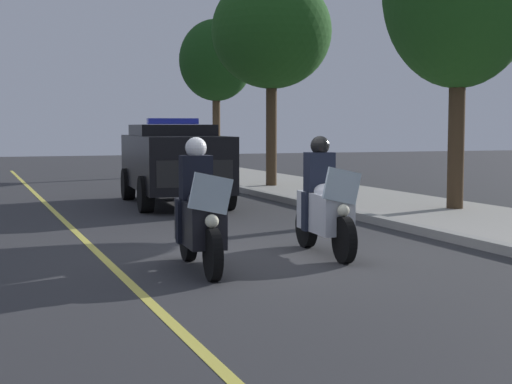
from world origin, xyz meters
TOP-DOWN VIEW (x-y plane):
  - ground_plane at (0.00, 0.00)m, footprint 80.00×80.00m
  - curb_strip at (0.00, 3.37)m, footprint 48.00×0.24m
  - lane_stripe_center at (0.00, -2.19)m, footprint 48.00×0.12m
  - police_motorcycle_lead_left at (0.55, -1.16)m, footprint 2.14×0.62m
  - police_motorcycle_lead_right at (0.02, 0.87)m, footprint 2.14×0.62m
  - police_suv at (-7.81, 0.66)m, footprint 5.03×2.36m
  - tree_far_back at (-11.46, 4.59)m, footprint 3.55×3.55m
  - tree_behind_suv at (-18.79, 5.20)m, footprint 2.86×2.86m

SIDE VIEW (x-z plane):
  - ground_plane at x=0.00m, z-range 0.00..0.00m
  - lane_stripe_center at x=0.00m, z-range 0.00..0.01m
  - curb_strip at x=0.00m, z-range 0.00..0.15m
  - police_motorcycle_lead_left at x=0.55m, z-range -0.16..1.56m
  - police_motorcycle_lead_right at x=0.02m, z-range -0.16..1.56m
  - police_suv at x=-7.81m, z-range 0.04..2.09m
  - tree_behind_suv at x=-18.79m, z-range 1.44..7.32m
  - tree_far_back at x=-11.46m, z-range 1.51..7.76m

